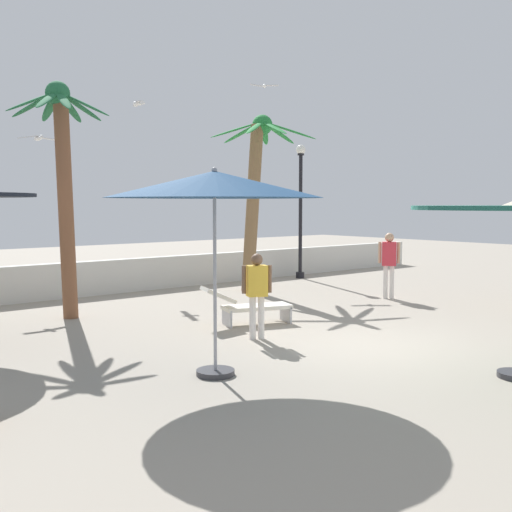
{
  "coord_description": "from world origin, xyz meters",
  "views": [
    {
      "loc": [
        -8.05,
        -6.45,
        2.46
      ],
      "look_at": [
        0.0,
        3.15,
        1.4
      ],
      "focal_mm": 42.92,
      "sensor_mm": 36.0,
      "label": 1
    }
  ],
  "objects_px": {
    "palm_tree_1": "(256,180)",
    "seagull_0": "(264,86)",
    "guest_0": "(257,288)",
    "lounge_chair_0": "(247,305)",
    "patio_umbrella_2": "(214,186)",
    "palm_tree_2": "(63,172)",
    "seagull_2": "(38,138)",
    "guest_1": "(389,259)",
    "seagull_1": "(139,103)",
    "lamp_post_1": "(301,204)"
  },
  "relations": [
    {
      "from": "patio_umbrella_2",
      "to": "seagull_0",
      "type": "bearing_deg",
      "value": 46.09
    },
    {
      "from": "seagull_2",
      "to": "seagull_1",
      "type": "bearing_deg",
      "value": 14.89
    },
    {
      "from": "guest_0",
      "to": "seagull_1",
      "type": "bearing_deg",
      "value": 74.38
    },
    {
      "from": "guest_1",
      "to": "seagull_2",
      "type": "xyz_separation_m",
      "value": [
        -6.85,
        6.03,
        3.13
      ]
    },
    {
      "from": "patio_umbrella_2",
      "to": "guest_1",
      "type": "height_order",
      "value": "patio_umbrella_2"
    },
    {
      "from": "lamp_post_1",
      "to": "palm_tree_2",
      "type": "bearing_deg",
      "value": -167.38
    },
    {
      "from": "guest_0",
      "to": "patio_umbrella_2",
      "type": "bearing_deg",
      "value": -144.12
    },
    {
      "from": "lamp_post_1",
      "to": "seagull_0",
      "type": "xyz_separation_m",
      "value": [
        -0.22,
        1.58,
        4.05
      ]
    },
    {
      "from": "patio_umbrella_2",
      "to": "lamp_post_1",
      "type": "bearing_deg",
      "value": 40.0
    },
    {
      "from": "palm_tree_1",
      "to": "lounge_chair_0",
      "type": "distance_m",
      "value": 5.77
    },
    {
      "from": "palm_tree_2",
      "to": "lamp_post_1",
      "type": "relative_size",
      "value": 1.14
    },
    {
      "from": "patio_umbrella_2",
      "to": "seagull_1",
      "type": "bearing_deg",
      "value": 66.21
    },
    {
      "from": "guest_1",
      "to": "seagull_1",
      "type": "xyz_separation_m",
      "value": [
        -3.38,
        6.95,
        4.5
      ]
    },
    {
      "from": "patio_umbrella_2",
      "to": "lounge_chair_0",
      "type": "distance_m",
      "value": 4.41
    },
    {
      "from": "palm_tree_2",
      "to": "lamp_post_1",
      "type": "bearing_deg",
      "value": 12.62
    },
    {
      "from": "lounge_chair_0",
      "to": "seagull_1",
      "type": "bearing_deg",
      "value": 77.19
    },
    {
      "from": "lamp_post_1",
      "to": "guest_1",
      "type": "relative_size",
      "value": 2.57
    },
    {
      "from": "palm_tree_1",
      "to": "guest_1",
      "type": "distance_m",
      "value": 4.36
    },
    {
      "from": "lamp_post_1",
      "to": "lounge_chair_0",
      "type": "relative_size",
      "value": 2.29
    },
    {
      "from": "palm_tree_2",
      "to": "seagull_0",
      "type": "bearing_deg",
      "value": 22.35
    },
    {
      "from": "guest_0",
      "to": "seagull_2",
      "type": "distance_m",
      "value": 8.24
    },
    {
      "from": "seagull_0",
      "to": "guest_0",
      "type": "bearing_deg",
      "value": -131.5
    },
    {
      "from": "palm_tree_2",
      "to": "guest_1",
      "type": "relative_size",
      "value": 2.92
    },
    {
      "from": "palm_tree_1",
      "to": "seagull_2",
      "type": "distance_m",
      "value": 5.92
    },
    {
      "from": "seagull_1",
      "to": "seagull_2",
      "type": "bearing_deg",
      "value": -165.11
    },
    {
      "from": "palm_tree_1",
      "to": "seagull_0",
      "type": "relative_size",
      "value": 6.04
    },
    {
      "from": "lounge_chair_0",
      "to": "lamp_post_1",
      "type": "bearing_deg",
      "value": 38.15
    },
    {
      "from": "palm_tree_2",
      "to": "guest_0",
      "type": "distance_m",
      "value": 5.07
    },
    {
      "from": "palm_tree_2",
      "to": "guest_0",
      "type": "xyz_separation_m",
      "value": [
        1.85,
        -4.18,
        -2.2
      ]
    },
    {
      "from": "palm_tree_1",
      "to": "lounge_chair_0",
      "type": "relative_size",
      "value": 2.6
    },
    {
      "from": "palm_tree_1",
      "to": "seagull_2",
      "type": "xyz_separation_m",
      "value": [
        -5.23,
        2.57,
        1.03
      ]
    },
    {
      "from": "seagull_0",
      "to": "seagull_1",
      "type": "height_order",
      "value": "seagull_0"
    },
    {
      "from": "lounge_chair_0",
      "to": "guest_0",
      "type": "bearing_deg",
      "value": -121.2
    },
    {
      "from": "guest_0",
      "to": "seagull_2",
      "type": "bearing_deg",
      "value": 98.46
    },
    {
      "from": "guest_0",
      "to": "seagull_1",
      "type": "height_order",
      "value": "seagull_1"
    },
    {
      "from": "palm_tree_1",
      "to": "seagull_0",
      "type": "height_order",
      "value": "seagull_0"
    },
    {
      "from": "patio_umbrella_2",
      "to": "palm_tree_2",
      "type": "relative_size",
      "value": 0.61
    },
    {
      "from": "patio_umbrella_2",
      "to": "palm_tree_1",
      "type": "bearing_deg",
      "value": 46.21
    },
    {
      "from": "lounge_chair_0",
      "to": "guest_1",
      "type": "height_order",
      "value": "guest_1"
    },
    {
      "from": "seagull_1",
      "to": "guest_0",
      "type": "bearing_deg",
      "value": -105.62
    },
    {
      "from": "patio_umbrella_2",
      "to": "guest_0",
      "type": "relative_size",
      "value": 1.96
    },
    {
      "from": "lamp_post_1",
      "to": "guest_1",
      "type": "distance_m",
      "value": 5.1
    },
    {
      "from": "patio_umbrella_2",
      "to": "seagull_0",
      "type": "xyz_separation_m",
      "value": [
        8.86,
        9.2,
        3.8
      ]
    },
    {
      "from": "palm_tree_2",
      "to": "guest_0",
      "type": "bearing_deg",
      "value": -66.06
    },
    {
      "from": "lounge_chair_0",
      "to": "seagull_1",
      "type": "height_order",
      "value": "seagull_1"
    },
    {
      "from": "seagull_2",
      "to": "patio_umbrella_2",
      "type": "bearing_deg",
      "value": -95.61
    },
    {
      "from": "lamp_post_1",
      "to": "seagull_1",
      "type": "height_order",
      "value": "seagull_1"
    },
    {
      "from": "palm_tree_1",
      "to": "palm_tree_2",
      "type": "height_order",
      "value": "palm_tree_2"
    },
    {
      "from": "seagull_0",
      "to": "seagull_1",
      "type": "bearing_deg",
      "value": 171.67
    },
    {
      "from": "lounge_chair_0",
      "to": "guest_1",
      "type": "bearing_deg",
      "value": 3.51
    }
  ]
}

